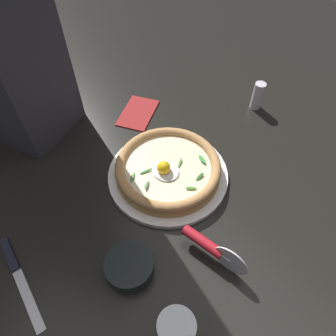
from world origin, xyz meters
name	(u,v)px	position (x,y,z in m)	size (l,w,h in m)	color
ground_plane	(187,178)	(0.00, 0.00, -0.01)	(2.40, 2.40, 0.03)	black
pizza_plate	(168,174)	(0.03, 0.04, 0.01)	(0.30, 0.30, 0.01)	white
pizza	(168,168)	(0.03, 0.04, 0.03)	(0.26, 0.26, 0.06)	tan
side_bowl	(129,267)	(-0.09, 0.26, 0.02)	(0.10, 0.10, 0.04)	black
pizza_cutter	(210,247)	(-0.18, 0.12, 0.04)	(0.15, 0.03, 0.07)	silver
table_knife	(15,268)	(0.08, 0.42, 0.00)	(0.22, 0.05, 0.01)	silver
drinking_glass	(176,334)	(-0.24, 0.29, 0.04)	(0.06, 0.06, 0.10)	silver
folded_napkin	(138,112)	(0.26, -0.07, 0.00)	(0.14, 0.09, 0.01)	maroon
pepper_shaker	(258,96)	(0.03, -0.34, 0.04)	(0.03, 0.03, 0.08)	silver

